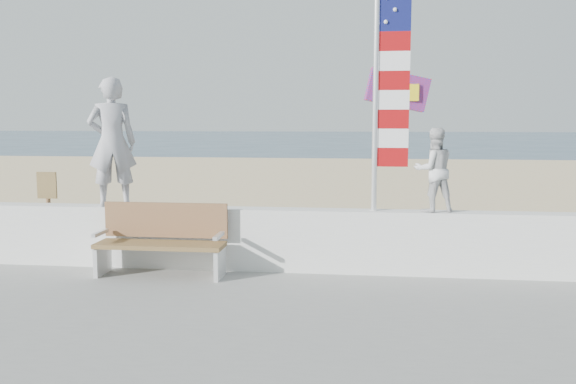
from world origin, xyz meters
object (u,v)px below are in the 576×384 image
(adult, at_px, (112,142))
(bench, at_px, (162,239))
(child, at_px, (434,170))
(flag, at_px, (385,73))

(adult, bearing_deg, bench, 132.25)
(bench, bearing_deg, child, 6.87)
(child, bearing_deg, flag, -14.48)
(bench, distance_m, flag, 3.88)
(child, relative_size, flag, 0.33)
(bench, height_order, flag, flag)
(adult, bearing_deg, child, 159.44)
(adult, distance_m, child, 4.67)
(child, height_order, flag, flag)
(child, height_order, bench, child)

